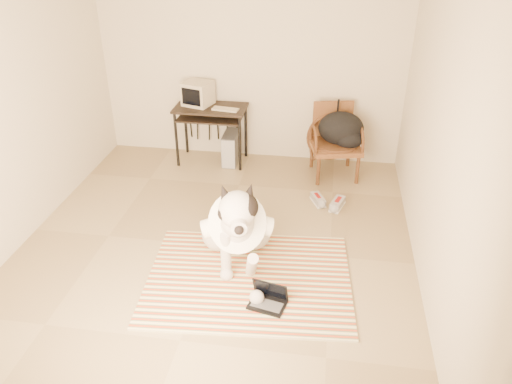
% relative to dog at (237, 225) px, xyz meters
% --- Properties ---
extents(floor, '(4.50, 4.50, 0.00)m').
position_rel_dog_xyz_m(floor, '(-0.27, 0.21, -0.42)').
color(floor, '#98835D').
rests_on(floor, ground).
extents(wall_back, '(4.50, 0.00, 4.50)m').
position_rel_dog_xyz_m(wall_back, '(-0.27, 2.46, 0.93)').
color(wall_back, beige).
rests_on(wall_back, floor).
extents(wall_front, '(4.50, 0.00, 4.50)m').
position_rel_dog_xyz_m(wall_front, '(-0.27, -2.04, 0.93)').
color(wall_front, beige).
rests_on(wall_front, floor).
extents(wall_left, '(0.00, 4.50, 4.50)m').
position_rel_dog_xyz_m(wall_left, '(-2.27, 0.21, 0.93)').
color(wall_left, beige).
rests_on(wall_left, floor).
extents(wall_right, '(0.00, 4.50, 4.50)m').
position_rel_dog_xyz_m(wall_right, '(1.73, 0.21, 0.93)').
color(wall_right, beige).
rests_on(wall_right, floor).
extents(rug, '(2.00, 1.59, 0.02)m').
position_rel_dog_xyz_m(rug, '(0.16, -0.28, -0.41)').
color(rug, '#BA4623').
rests_on(rug, floor).
extents(dog, '(0.74, 1.38, 1.05)m').
position_rel_dog_xyz_m(dog, '(0.00, 0.00, 0.00)').
color(dog, silver).
rests_on(dog, rug).
extents(laptop, '(0.36, 0.29, 0.22)m').
position_rel_dog_xyz_m(laptop, '(0.38, -0.59, -0.34)').
color(laptop, black).
rests_on(laptop, rug).
extents(computer_desk, '(0.94, 0.53, 0.78)m').
position_rel_dog_xyz_m(computer_desk, '(-0.75, 2.15, 0.25)').
color(computer_desk, black).
rests_on(computer_desk, floor).
extents(crt_monitor, '(0.42, 0.41, 0.31)m').
position_rel_dog_xyz_m(crt_monitor, '(-0.93, 2.23, 0.51)').
color(crt_monitor, '#BAAD92').
rests_on(crt_monitor, computer_desk).
extents(desk_keyboard, '(0.35, 0.17, 0.02)m').
position_rel_dog_xyz_m(desk_keyboard, '(-0.54, 2.08, 0.37)').
color(desk_keyboard, '#BAAD92').
rests_on(desk_keyboard, computer_desk).
extents(pc_tower, '(0.19, 0.45, 0.42)m').
position_rel_dog_xyz_m(pc_tower, '(-0.49, 2.16, -0.21)').
color(pc_tower, '#47474A').
rests_on(pc_tower, floor).
extents(rattan_chair, '(0.71, 0.70, 0.91)m').
position_rel_dog_xyz_m(rattan_chair, '(0.89, 2.05, 0.04)').
color(rattan_chair, brown).
rests_on(rattan_chair, floor).
extents(backpack, '(0.57, 0.50, 0.42)m').
position_rel_dog_xyz_m(backpack, '(0.97, 2.04, 0.19)').
color(backpack, black).
rests_on(backpack, rattan_chair).
extents(sneaker_left, '(0.21, 0.29, 0.09)m').
position_rel_dog_xyz_m(sneaker_left, '(0.73, 1.24, -0.38)').
color(sneaker_left, white).
rests_on(sneaker_left, floor).
extents(sneaker_right, '(0.20, 0.31, 0.10)m').
position_rel_dog_xyz_m(sneaker_right, '(0.96, 1.17, -0.37)').
color(sneaker_right, white).
rests_on(sneaker_right, floor).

